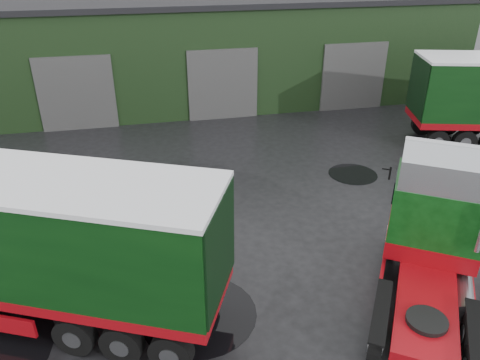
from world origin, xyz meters
The scene contains 8 objects.
ground centered at (0.00, 0.00, 0.00)m, with size 100.00×100.00×0.00m, color black.
warehouse centered at (2.00, 20.00, 3.16)m, with size 32.40×12.40×6.30m.
hero_tractor centered at (4.50, -3.00, 2.08)m, with size 2.84×6.68×4.15m, color #0C3E11, non-canonical shape.
tree_back_a centered at (-6.00, 30.00, 4.75)m, with size 4.40×4.40×9.50m, color black, non-canonical shape.
tree_back_b centered at (10.00, 30.00, 3.75)m, with size 4.40×4.40×7.50m, color black, non-canonical shape.
puddle_0 centered at (-1.73, -1.82, 0.00)m, with size 3.28×3.28×0.01m, color black.
puddle_1 centered at (6.27, 5.42, 0.00)m, with size 2.17×2.17×0.01m, color black.
puddle_3 centered at (4.77, -3.58, 0.00)m, with size 2.15×2.15×0.01m, color black.
Camera 1 is at (-2.76, -11.77, 9.36)m, focal length 35.00 mm.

